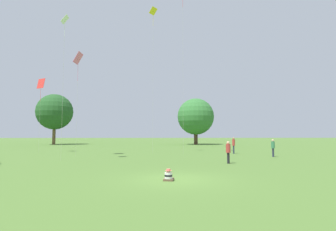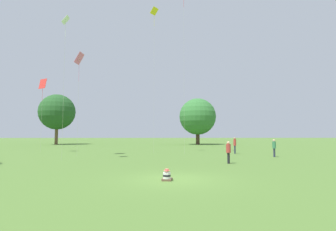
# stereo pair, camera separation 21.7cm
# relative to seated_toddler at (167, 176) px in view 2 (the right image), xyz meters

# --- Properties ---
(ground_plane) EXTENTS (300.00, 300.00, 0.00)m
(ground_plane) POSITION_rel_seated_toddler_xyz_m (0.35, 0.35, -0.22)
(ground_plane) COLOR #4C702D
(seated_toddler) EXTENTS (0.55, 0.63, 0.57)m
(seated_toddler) POSITION_rel_seated_toddler_xyz_m (0.00, 0.00, 0.00)
(seated_toddler) COLOR brown
(seated_toddler) RESTS_ON ground
(person_standing_0) EXTENTS (0.43, 0.43, 1.85)m
(person_standing_0) POSITION_rel_seated_toddler_xyz_m (8.11, 17.01, 0.92)
(person_standing_0) COLOR #282D42
(person_standing_0) RESTS_ON ground
(person_standing_1) EXTENTS (0.47, 0.47, 1.71)m
(person_standing_1) POSITION_rel_seated_toddler_xyz_m (10.72, 12.65, 0.80)
(person_standing_1) COLOR #282D42
(person_standing_1) RESTS_ON ground
(person_standing_2) EXTENTS (0.38, 0.38, 1.67)m
(person_standing_2) POSITION_rel_seated_toddler_xyz_m (4.81, 7.11, 0.78)
(person_standing_2) COLOR black
(person_standing_2) RESTS_ON ground
(kite_0) EXTENTS (0.73, 1.30, 10.67)m
(kite_0) POSITION_rel_seated_toddler_xyz_m (-8.82, 14.43, 9.68)
(kite_0) COLOR pink
(kite_0) RESTS_ON ground
(kite_1) EXTENTS (1.21, 0.88, 9.04)m
(kite_1) POSITION_rel_seated_toddler_xyz_m (-14.88, 19.70, 8.05)
(kite_1) COLOR red
(kite_1) RESTS_ON ground
(kite_2) EXTENTS (0.55, 0.82, 12.45)m
(kite_2) POSITION_rel_seated_toddler_xyz_m (-8.60, 9.73, 11.26)
(kite_2) COLOR white
(kite_2) RESTS_ON ground
(kite_4) EXTENTS (1.07, 1.10, 17.58)m
(kite_4) POSITION_rel_seated_toddler_xyz_m (-1.12, 18.39, 16.05)
(kite_4) COLOR yellow
(kite_4) RESTS_ON ground
(distant_tree_0) EXTENTS (7.87, 7.87, 9.97)m
(distant_tree_0) POSITION_rel_seated_toddler_xyz_m (7.66, 43.65, 5.80)
(distant_tree_0) COLOR #473323
(distant_tree_0) RESTS_ON ground
(distant_tree_1) EXTENTS (7.65, 7.65, 10.87)m
(distant_tree_1) POSITION_rel_seated_toddler_xyz_m (-22.81, 44.55, 6.80)
(distant_tree_1) COLOR brown
(distant_tree_1) RESTS_ON ground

